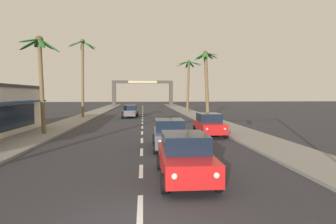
{
  "coord_description": "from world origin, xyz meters",
  "views": [
    {
      "loc": [
        0.1,
        -6.61,
        3.14
      ],
      "look_at": [
        1.4,
        8.0,
        2.2
      ],
      "focal_mm": 29.97,
      "sensor_mm": 36.0,
      "label": 1
    }
  ],
  "objects": [
    {
      "name": "palm_left_third",
      "position": [
        -7.62,
        30.52,
        7.16
      ],
      "size": [
        3.68,
        3.66,
        10.18
      ],
      "color": "brown",
      "rests_on": "ground"
    },
    {
      "name": "palm_right_third",
      "position": [
        8.11,
        28.67,
        5.76
      ],
      "size": [
        2.99,
        3.16,
        8.63
      ],
      "color": "brown",
      "rests_on": "ground"
    },
    {
      "name": "palm_left_second",
      "position": [
        -7.63,
        15.47,
        5.47
      ],
      "size": [
        3.27,
        3.4,
        7.51
      ],
      "color": "brown",
      "rests_on": "ground"
    },
    {
      "name": "sedan_lead_at_stop_bar",
      "position": [
        1.62,
        3.5,
        0.85
      ],
      "size": [
        1.96,
        4.46,
        1.68
      ],
      "color": "red",
      "rests_on": "ground"
    },
    {
      "name": "sedan_third_in_queue",
      "position": [
        1.61,
        9.4,
        0.85
      ],
      "size": [
        2.03,
        4.48,
        1.68
      ],
      "color": "#4C515B",
      "rests_on": "ground"
    },
    {
      "name": "traffic_signal_mast",
      "position": [
        3.18,
        -0.33,
        5.28
      ],
      "size": [
        11.38,
        0.41,
        7.3
      ],
      "color": "#2D2D33",
      "rests_on": "ground"
    },
    {
      "name": "sedan_parked_nearest_kerb",
      "position": [
        5.08,
        14.17,
        0.85
      ],
      "size": [
        2.02,
        4.48,
        1.68
      ],
      "color": "red",
      "rests_on": "ground"
    },
    {
      "name": "sidewalk_left",
      "position": [
        -7.8,
        20.0,
        0.07
      ],
      "size": [
        3.2,
        110.0,
        0.14
      ],
      "primitive_type": "cube",
      "color": "gray",
      "rests_on": "ground"
    },
    {
      "name": "palm_right_farthest",
      "position": [
        8.06,
        42.68,
        6.34
      ],
      "size": [
        4.57,
        4.44,
        9.14
      ],
      "color": "brown",
      "rests_on": "ground"
    },
    {
      "name": "ground_plane",
      "position": [
        0.0,
        0.0,
        0.0
      ],
      "size": [
        220.0,
        220.0,
        0.0
      ],
      "primitive_type": "plane",
      "color": "#2D2D33"
    },
    {
      "name": "sedan_oncoming_far",
      "position": [
        -1.65,
        31.11,
        0.85
      ],
      "size": [
        2.14,
        4.52,
        1.68
      ],
      "color": "#4C515B",
      "rests_on": "ground"
    },
    {
      "name": "town_gateway_arch",
      "position": [
        0.0,
        62.74,
        4.23
      ],
      "size": [
        14.89,
        0.9,
        6.49
      ],
      "color": "#423D38",
      "rests_on": "ground"
    },
    {
      "name": "lane_markings",
      "position": [
        0.41,
        20.67,
        0.0
      ],
      "size": [
        4.28,
        89.09,
        0.01
      ],
      "color": "silver",
      "rests_on": "ground"
    },
    {
      "name": "sidewalk_right",
      "position": [
        7.8,
        20.0,
        0.07
      ],
      "size": [
        3.2,
        110.0,
        0.14
      ],
      "primitive_type": "cube",
      "color": "gray",
      "rests_on": "ground"
    }
  ]
}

